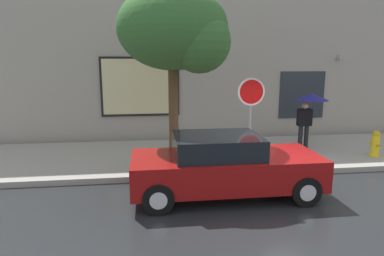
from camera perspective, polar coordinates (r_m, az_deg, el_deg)
ground_plane at (r=8.33m, az=12.67°, el=-10.26°), size 60.00×60.00×0.00m
sidewalk at (r=11.03m, az=7.35°, el=-4.32°), size 20.00×4.00×0.15m
building_facade at (r=13.06m, az=4.79°, el=13.25°), size 20.00×0.67×7.00m
parked_car at (r=7.72m, az=5.36°, el=-6.32°), size 4.18×1.81×1.40m
fire_hydrant at (r=11.74m, az=28.29°, el=-2.32°), size 0.30×0.44×0.78m
pedestrian_with_umbrella at (r=11.66m, az=19.06°, el=3.81°), size 1.06×1.06×1.83m
street_tree at (r=9.07m, az=-2.34°, el=15.76°), size 2.87×2.44×4.76m
stop_sign at (r=9.61m, az=9.80°, el=4.05°), size 0.76×0.10×2.40m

